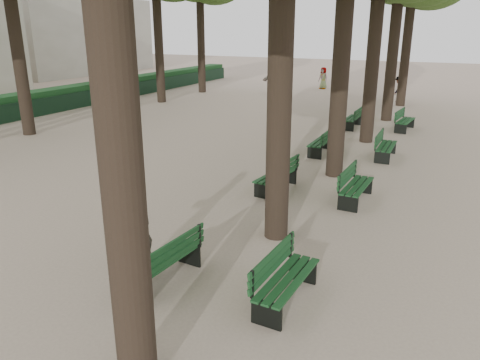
% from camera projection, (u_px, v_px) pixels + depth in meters
% --- Properties ---
extents(ground, '(120.00, 120.00, 0.00)m').
position_uv_depth(ground, '(140.00, 283.00, 8.61)').
color(ground, tan).
rests_on(ground, ground).
extents(bench_left_0, '(0.71, 1.84, 0.92)m').
position_uv_depth(bench_left_0, '(164.00, 269.00, 8.58)').
color(bench_left_0, black).
rests_on(bench_left_0, ground).
extents(bench_left_1, '(0.77, 1.85, 0.92)m').
position_uv_depth(bench_left_1, '(276.00, 181.00, 13.39)').
color(bench_left_1, black).
rests_on(bench_left_1, ground).
extents(bench_left_2, '(0.58, 1.80, 0.92)m').
position_uv_depth(bench_left_2, '(321.00, 146.00, 17.23)').
color(bench_left_2, black).
rests_on(bench_left_2, ground).
extents(bench_left_3, '(0.58, 1.80, 0.92)m').
position_uv_depth(bench_left_3, '(352.00, 122.00, 21.58)').
color(bench_left_3, black).
rests_on(bench_left_3, ground).
extents(bench_right_0, '(0.65, 1.82, 0.92)m').
position_uv_depth(bench_right_0, '(286.00, 288.00, 7.95)').
color(bench_right_0, black).
rests_on(bench_right_0, ground).
extents(bench_right_1, '(0.63, 1.82, 0.92)m').
position_uv_depth(bench_right_1, '(356.00, 192.00, 12.53)').
color(bench_right_1, black).
rests_on(bench_right_1, ground).
extents(bench_right_2, '(0.60, 1.81, 0.92)m').
position_uv_depth(bench_right_2, '(386.00, 151.00, 16.63)').
color(bench_right_2, black).
rests_on(bench_right_2, ground).
extents(bench_right_3, '(0.74, 1.85, 0.92)m').
position_uv_depth(bench_right_3, '(405.00, 124.00, 21.03)').
color(bench_right_3, black).
rests_on(bench_right_3, ground).
extents(man_with_map, '(0.74, 0.85, 1.92)m').
position_uv_depth(man_with_map, '(135.00, 229.00, 8.59)').
color(man_with_map, black).
rests_on(man_with_map, ground).
extents(pedestrian_e, '(1.16, 1.64, 1.82)m').
position_uv_depth(pedestrian_e, '(272.00, 80.00, 32.19)').
color(pedestrian_e, '#262628').
rests_on(pedestrian_e, ground).
extents(pedestrian_d, '(0.83, 0.60, 1.58)m').
position_uv_depth(pedestrian_d, '(323.00, 78.00, 34.64)').
color(pedestrian_d, '#262628').
rests_on(pedestrian_d, ground).
extents(pedestrian_b, '(0.47, 1.05, 1.56)m').
position_uv_depth(pedestrian_b, '(398.00, 89.00, 28.75)').
color(pedestrian_b, '#262628').
rests_on(pedestrian_b, ground).
extents(pedestrian_a, '(0.84, 0.97, 1.89)m').
position_uv_depth(pedestrian_a, '(343.00, 82.00, 31.15)').
color(pedestrian_a, '#262628').
rests_on(pedestrian_a, ground).
extents(fence, '(0.08, 42.00, 0.90)m').
position_uv_depth(fence, '(35.00, 108.00, 24.05)').
color(fence, black).
rests_on(fence, ground).
extents(hedge, '(1.20, 42.00, 1.20)m').
position_uv_depth(hedge, '(24.00, 105.00, 24.29)').
color(hedge, '#153E1C').
rests_on(hedge, ground).
extents(building_far, '(12.00, 16.00, 7.00)m').
position_uv_depth(building_far, '(55.00, 36.00, 46.74)').
color(building_far, '#B7B2A3').
rests_on(building_far, ground).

